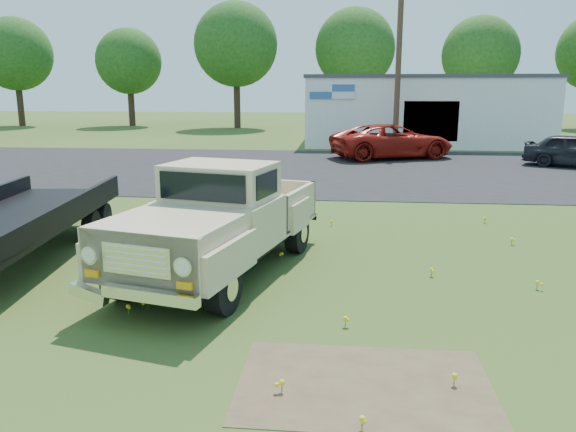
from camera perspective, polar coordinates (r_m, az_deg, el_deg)
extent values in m
plane|color=#314C18|center=(9.80, -1.74, -7.67)|extent=(140.00, 140.00, 0.00)
cube|color=black|center=(24.36, 2.77, 4.81)|extent=(90.00, 14.00, 0.02)
cube|color=brown|center=(7.01, 7.74, -16.67)|extent=(3.00, 2.00, 0.01)
cube|color=brown|center=(13.44, -8.32, -2.05)|extent=(2.20, 1.60, 0.01)
cube|color=white|center=(36.44, 13.42, 10.34)|extent=(14.00, 8.00, 4.00)
cube|color=#3F3F44|center=(36.41, 13.59, 13.56)|extent=(14.20, 8.20, 0.20)
cube|color=black|center=(32.55, 14.30, 9.32)|extent=(3.00, 0.10, 2.20)
cube|color=white|center=(32.05, 4.49, 12.48)|extent=(2.50, 0.08, 0.80)
cylinder|color=#41291E|center=(31.23, 11.14, 14.66)|extent=(0.30, 0.30, 9.00)
cylinder|color=#362518|center=(57.14, -25.53, 10.08)|extent=(0.56, 0.56, 3.60)
sphere|color=#1B4213|center=(57.18, -25.98, 14.59)|extent=(6.40, 6.40, 6.40)
cylinder|color=#362518|center=(53.67, -15.61, 10.55)|extent=(0.56, 0.56, 3.24)
sphere|color=#1B4213|center=(53.69, -15.88, 14.88)|extent=(5.76, 5.76, 5.76)
cylinder|color=#362518|center=(49.47, -5.19, 11.21)|extent=(0.56, 0.56, 3.96)
sphere|color=#1B4213|center=(49.57, -5.31, 16.97)|extent=(7.04, 7.04, 7.04)
cylinder|color=#362518|center=(49.62, 6.67, 11.08)|extent=(0.56, 0.56, 3.78)
sphere|color=#1B4213|center=(49.70, 6.82, 16.56)|extent=(6.72, 6.72, 6.72)
cylinder|color=#362518|center=(49.32, 18.58, 10.29)|extent=(0.56, 0.56, 3.42)
sphere|color=#1B4213|center=(49.36, 18.95, 15.26)|extent=(6.08, 6.08, 6.08)
imported|color=maroon|center=(28.33, 10.53, 7.45)|extent=(6.59, 4.82, 1.66)
imported|color=black|center=(27.75, 27.21, 5.91)|extent=(4.57, 3.41, 1.45)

